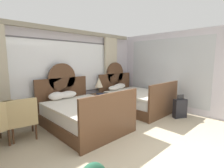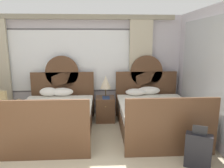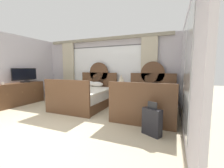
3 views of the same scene
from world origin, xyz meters
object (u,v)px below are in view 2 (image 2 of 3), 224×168
at_px(bed_near_mirror, 155,115).
at_px(nightstand_between_beds, 105,109).
at_px(book_on_nightstand, 106,98).
at_px(bed_near_window, 56,117).
at_px(armchair_by_window_left, 0,107).
at_px(suitcase_on_floor, 198,151).
at_px(table_lamp_on_nightstand, 106,82).

height_order(bed_near_mirror, nightstand_between_beds, bed_near_mirror).
bearing_deg(nightstand_between_beds, book_on_nightstand, -78.94).
xyz_separation_m(bed_near_mirror, nightstand_between_beds, (-1.11, 0.68, -0.06)).
bearing_deg(bed_near_mirror, bed_near_window, 179.92).
relative_size(bed_near_mirror, armchair_by_window_left, 2.28).
relative_size(bed_near_window, book_on_nightstand, 8.27).
distance_m(book_on_nightstand, suitcase_on_floor, 2.50).
bearing_deg(book_on_nightstand, table_lamp_on_nightstand, 93.32).
height_order(bed_near_mirror, armchair_by_window_left, bed_near_mirror).
bearing_deg(bed_near_mirror, armchair_by_window_left, 174.30).
distance_m(bed_near_mirror, book_on_nightstand, 1.26).
bearing_deg(armchair_by_window_left, nightstand_between_beds, 7.47).
relative_size(nightstand_between_beds, armchair_by_window_left, 0.66).
bearing_deg(nightstand_between_beds, table_lamp_on_nightstand, -27.30).
bearing_deg(table_lamp_on_nightstand, armchair_by_window_left, -172.73).
bearing_deg(suitcase_on_floor, nightstand_between_beds, 123.98).
distance_m(armchair_by_window_left, suitcase_on_floor, 4.30).
xyz_separation_m(book_on_nightstand, suitcase_on_floor, (1.42, -2.03, -0.35)).
xyz_separation_m(bed_near_mirror, suitcase_on_floor, (0.33, -1.45, -0.08)).
bearing_deg(bed_near_window, book_on_nightstand, 27.08).
height_order(bed_near_mirror, table_lamp_on_nightstand, bed_near_mirror).
height_order(book_on_nightstand, armchair_by_window_left, armchair_by_window_left).
bearing_deg(armchair_by_window_left, book_on_nightstand, 5.24).
distance_m(bed_near_mirror, armchair_by_window_left, 3.59).
bearing_deg(nightstand_between_beds, suitcase_on_floor, -56.02).
bearing_deg(table_lamp_on_nightstand, suitcase_on_floor, -56.18).
relative_size(table_lamp_on_nightstand, book_on_nightstand, 2.14).
xyz_separation_m(table_lamp_on_nightstand, suitcase_on_floor, (1.42, -2.12, -0.72)).
height_order(nightstand_between_beds, book_on_nightstand, book_on_nightstand).
xyz_separation_m(nightstand_between_beds, table_lamp_on_nightstand, (0.01, -0.01, 0.70)).
bearing_deg(bed_near_window, nightstand_between_beds, 31.19).
bearing_deg(bed_near_window, bed_near_mirror, -0.08).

